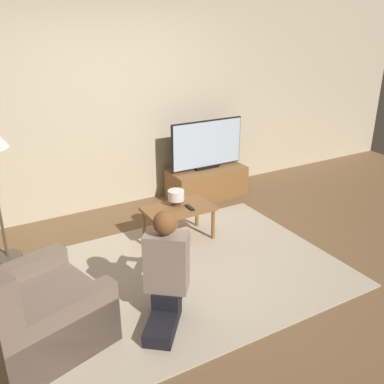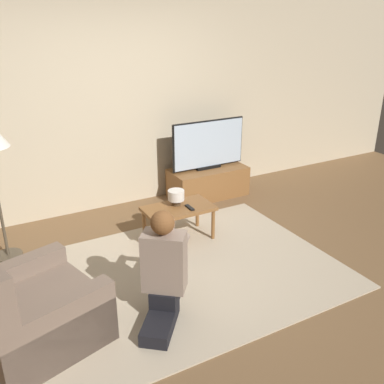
{
  "view_description": "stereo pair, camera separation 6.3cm",
  "coord_description": "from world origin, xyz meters",
  "px_view_note": "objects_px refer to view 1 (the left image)",
  "views": [
    {
      "loc": [
        -1.67,
        -3.09,
        2.31
      ],
      "look_at": [
        0.41,
        0.55,
        0.58
      ],
      "focal_mm": 40.0,
      "sensor_mm": 36.0,
      "label": 1
    },
    {
      "loc": [
        -1.61,
        -3.12,
        2.31
      ],
      "look_at": [
        0.41,
        0.55,
        0.58
      ],
      "focal_mm": 40.0,
      "sensor_mm": 36.0,
      "label": 2
    }
  ],
  "objects_px": {
    "person_kneeling": "(166,268)",
    "table_lamp": "(176,196)",
    "armchair": "(33,315)",
    "coffee_table": "(178,211)",
    "tv": "(207,145)"
  },
  "relations": [
    {
      "from": "coffee_table",
      "to": "person_kneeling",
      "type": "bearing_deg",
      "value": -122.15
    },
    {
      "from": "person_kneeling",
      "to": "table_lamp",
      "type": "relative_size",
      "value": 5.25
    },
    {
      "from": "tv",
      "to": "coffee_table",
      "type": "bearing_deg",
      "value": -134.78
    },
    {
      "from": "tv",
      "to": "table_lamp",
      "type": "bearing_deg",
      "value": -136.64
    },
    {
      "from": "tv",
      "to": "armchair",
      "type": "bearing_deg",
      "value": -144.71
    },
    {
      "from": "person_kneeling",
      "to": "tv",
      "type": "bearing_deg",
      "value": -89.95
    },
    {
      "from": "armchair",
      "to": "table_lamp",
      "type": "xyz_separation_m",
      "value": [
        1.71,
        0.99,
        0.23
      ]
    },
    {
      "from": "tv",
      "to": "armchair",
      "type": "height_order",
      "value": "tv"
    },
    {
      "from": "coffee_table",
      "to": "tv",
      "type": "bearing_deg",
      "value": 45.22
    },
    {
      "from": "tv",
      "to": "table_lamp",
      "type": "distance_m",
      "value": 1.3
    },
    {
      "from": "armchair",
      "to": "tv",
      "type": "bearing_deg",
      "value": -70.81
    },
    {
      "from": "armchair",
      "to": "table_lamp",
      "type": "height_order",
      "value": "armchair"
    },
    {
      "from": "tv",
      "to": "person_kneeling",
      "type": "height_order",
      "value": "tv"
    },
    {
      "from": "coffee_table",
      "to": "person_kneeling",
      "type": "xyz_separation_m",
      "value": [
        -0.7,
        -1.12,
        0.12
      ]
    },
    {
      "from": "table_lamp",
      "to": "armchair",
      "type": "bearing_deg",
      "value": -149.92
    }
  ]
}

